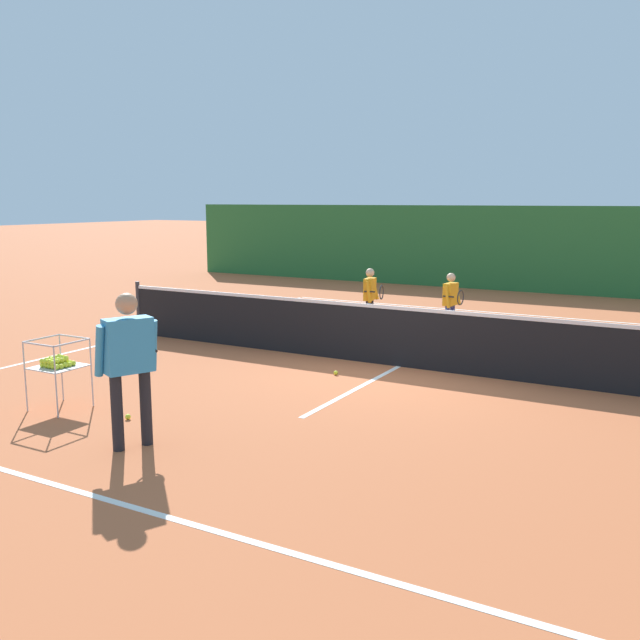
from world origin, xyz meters
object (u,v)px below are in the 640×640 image
at_px(instructor, 129,356).
at_px(tennis_ball_5, 128,417).
at_px(student_0, 370,293).
at_px(ball_cart, 57,363).
at_px(tennis_net, 400,336).
at_px(tennis_ball_2, 336,373).
at_px(student_1, 451,298).

distance_m(instructor, tennis_ball_5, 1.39).
height_order(student_0, ball_cart, student_0).
bearing_deg(tennis_ball_5, tennis_net, 66.38).
bearing_deg(tennis_ball_2, ball_cart, -124.93).
xyz_separation_m(ball_cart, tennis_ball_2, (2.27, 3.25, -0.56)).
height_order(student_1, tennis_ball_2, student_1).
bearing_deg(instructor, student_0, 95.16).
bearing_deg(student_0, instructor, -84.84).
bearing_deg(tennis_ball_2, student_0, 107.29).
bearing_deg(instructor, tennis_ball_5, 137.95).
bearing_deg(ball_cart, tennis_net, 55.63).
height_order(tennis_net, ball_cart, tennis_net).
bearing_deg(tennis_ball_5, tennis_ball_2, 69.43).
bearing_deg(student_1, tennis_ball_5, -103.79).
distance_m(tennis_net, tennis_ball_2, 1.25).
height_order(student_0, student_1, student_0).
height_order(tennis_ball_2, tennis_ball_5, same).
relative_size(instructor, tennis_ball_2, 24.70).
xyz_separation_m(tennis_net, student_1, (-0.11, 2.79, 0.25)).
distance_m(ball_cart, tennis_ball_2, 4.00).
xyz_separation_m(instructor, ball_cart, (-1.82, 0.57, -0.41)).
bearing_deg(ball_cart, tennis_ball_5, 4.94).
relative_size(tennis_ball_2, tennis_ball_5, 1.00).
relative_size(student_0, tennis_ball_2, 18.66).
xyz_separation_m(tennis_net, ball_cart, (-2.89, -4.23, 0.10)).
distance_m(student_0, ball_cart, 6.93).
xyz_separation_m(student_1, tennis_ball_5, (-1.70, -6.93, -0.71)).
bearing_deg(student_0, ball_cart, -99.57).
bearing_deg(tennis_ball_5, student_0, 89.43).
distance_m(tennis_net, student_1, 2.80).
xyz_separation_m(instructor, tennis_ball_2, (0.45, 3.82, -0.97)).
height_order(student_1, ball_cart, student_1).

